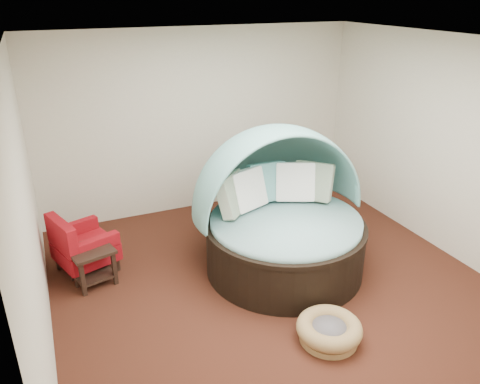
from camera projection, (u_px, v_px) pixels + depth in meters
name	position (u px, v px, depth m)	size (l,w,h in m)	color
floor	(272.00, 283.00, 5.68)	(5.00, 5.00, 0.00)	#431D13
wall_back	(200.00, 121.00, 7.22)	(5.00, 5.00, 0.00)	beige
wall_front	(454.00, 306.00, 3.02)	(5.00, 5.00, 0.00)	beige
wall_left	(28.00, 217.00, 4.20)	(5.00, 5.00, 0.00)	beige
wall_right	(447.00, 148.00, 6.03)	(5.00, 5.00, 0.00)	beige
ceiling	(280.00, 43.00, 4.56)	(5.00, 5.00, 0.00)	white
canopy_daybed	(282.00, 205.00, 5.74)	(2.16, 2.03, 1.81)	black
pet_basket	(329.00, 330.00, 4.71)	(0.76, 0.76, 0.23)	olive
red_armchair	(81.00, 246.00, 5.79)	(0.85, 0.85, 0.78)	black
side_table	(92.00, 261.00, 5.58)	(0.59, 0.59, 0.46)	black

